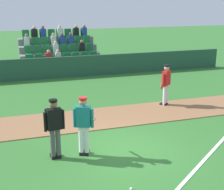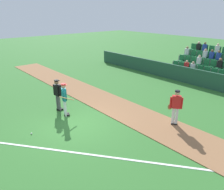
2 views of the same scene
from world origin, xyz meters
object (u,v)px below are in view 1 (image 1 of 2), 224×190
Objects in this scene: batter_teal_jersey at (84,124)px; runner_red_jersey at (166,84)px; umpire_home_plate at (54,125)px; baseball at (131,189)px.

runner_red_jersey is at bearing 38.72° from batter_teal_jersey.
batter_teal_jersey is 1.00× the size of umpire_home_plate.
runner_red_jersey is (5.10, 3.37, -0.04)m from umpire_home_plate.
runner_red_jersey is 23.78× the size of baseball.
umpire_home_plate and runner_red_jersey have the same top height.
batter_teal_jersey and runner_red_jersey have the same top height.
umpire_home_plate is (-0.82, 0.06, 0.03)m from batter_teal_jersey.
baseball is (0.66, -2.11, -0.93)m from batter_teal_jersey.
runner_red_jersey is at bearing 56.84° from baseball.
batter_teal_jersey is at bearing 107.33° from baseball.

